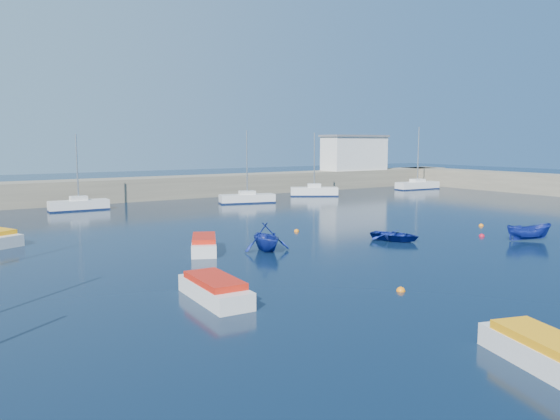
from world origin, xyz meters
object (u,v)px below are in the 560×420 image
sailboat_8 (417,185)px  motorboat_1 (204,244)px  sailboat_7 (314,191)px  dinghy_right (529,232)px  motorboat_0 (215,289)px  dinghy_left (266,237)px  sailboat_5 (79,205)px  motorboat_3 (544,351)px  harbor_office (354,154)px  dinghy_center (395,236)px  sailboat_6 (247,198)px

sailboat_8 → motorboat_1: sailboat_8 is taller
sailboat_7 → dinghy_right: size_ratio=2.57×
motorboat_0 → dinghy_left: (7.60, 8.02, 0.40)m
motorboat_1 → motorboat_0: bearing=-87.2°
sailboat_5 → sailboat_7: sailboat_7 is taller
motorboat_1 → dinghy_left: 3.90m
motorboat_3 → sailboat_8: bearing=63.2°
sailboat_8 → dinghy_left: size_ratio=2.68×
sailboat_5 → dinghy_right: size_ratio=2.45×
harbor_office → dinghy_left: 50.81m
dinghy_center → harbor_office: bearing=31.0°
sailboat_7 → sailboat_8: (18.63, -0.21, -0.03)m
sailboat_8 → dinghy_right: size_ratio=2.88×
sailboat_8 → motorboat_1: bearing=122.7°
motorboat_3 → dinghy_center: motorboat_3 is taller
dinghy_center → dinghy_right: bearing=-55.4°
motorboat_1 → dinghy_center: size_ratio=1.29×
sailboat_5 → dinghy_left: size_ratio=2.28×
motorboat_0 → harbor_office: bearing=46.2°
dinghy_right → sailboat_8: bearing=-6.3°
harbor_office → sailboat_8: sailboat_8 is taller
dinghy_center → dinghy_left: (-9.40, 1.92, 0.52)m
sailboat_7 → motorboat_3: 53.35m
sailboat_6 → dinghy_right: (4.51, -31.35, 0.05)m
sailboat_6 → motorboat_1: 27.63m
harbor_office → motorboat_0: 61.83m
harbor_office → motorboat_3: size_ratio=2.17×
harbor_office → motorboat_3: bearing=-126.1°
sailboat_6 → dinghy_left: 27.35m
motorboat_0 → sailboat_7: bearing=50.6°
sailboat_7 → sailboat_5: bearing=119.9°
motorboat_0 → motorboat_1: (4.15, 9.80, 0.00)m
sailboat_7 → dinghy_left: (-23.77, -26.63, 0.25)m
harbor_office → dinghy_left: size_ratio=2.98×
sailboat_6 → dinghy_center: 26.39m
dinghy_center → sailboat_6: bearing=61.5°
sailboat_5 → dinghy_center: sailboat_5 is taller
sailboat_7 → sailboat_8: bearing=-58.5°
sailboat_8 → motorboat_3: bearing=140.4°
motorboat_0 → motorboat_1: motorboat_1 is taller
motorboat_3 → dinghy_center: 21.47m
sailboat_7 → dinghy_center: size_ratio=2.31×
motorboat_1 → motorboat_3: size_ratio=0.96×
sailboat_8 → sailboat_7: bearing=93.8°
motorboat_3 → harbor_office: bearing=71.2°
harbor_office → dinghy_left: (-37.16, -34.39, -4.22)m
motorboat_0 → dinghy_left: bearing=49.3°
sailboat_6 → motorboat_3: sailboat_6 is taller
motorboat_3 → dinghy_left: 20.03m
sailboat_5 → motorboat_3: bearing=-175.5°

